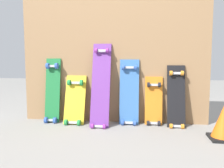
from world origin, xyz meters
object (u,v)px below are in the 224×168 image
at_px(skateboard_green, 52,93).
at_px(skateboard_purple, 101,88).
at_px(skateboard_black, 176,99).
at_px(skateboard_blue, 129,95).
at_px(traffic_cone, 224,123).
at_px(skateboard_orange, 154,104).
at_px(skateboard_yellow, 75,103).

bearing_deg(skateboard_green, skateboard_purple, -7.18).
height_order(skateboard_green, skateboard_black, skateboard_green).
xyz_separation_m(skateboard_purple, skateboard_blue, (0.30, 0.08, -0.08)).
distance_m(skateboard_green, skateboard_purple, 0.58).
bearing_deg(skateboard_green, skateboard_blue, 0.82).
bearing_deg(skateboard_blue, skateboard_green, -179.18).
xyz_separation_m(skateboard_green, skateboard_blue, (0.87, 0.01, -0.01)).
distance_m(skateboard_blue, traffic_cone, 0.96).
bearing_deg(skateboard_green, traffic_cone, -12.91).
height_order(skateboard_purple, skateboard_blue, skateboard_purple).
bearing_deg(skateboard_purple, skateboard_orange, 9.56).
height_order(skateboard_green, traffic_cone, skateboard_green).
height_order(skateboard_black, traffic_cone, skateboard_black).
height_order(skateboard_yellow, skateboard_black, skateboard_black).
bearing_deg(traffic_cone, skateboard_orange, 144.49).
xyz_separation_m(skateboard_yellow, traffic_cone, (1.46, -0.36, -0.08)).
bearing_deg(traffic_cone, skateboard_black, 133.16).
relative_size(skateboard_green, skateboard_purple, 0.82).
height_order(skateboard_purple, skateboard_orange, skateboard_purple).
relative_size(skateboard_black, traffic_cone, 2.32).
bearing_deg(skateboard_blue, skateboard_black, -3.28).
bearing_deg(skateboard_black, traffic_cone, -46.84).
height_order(skateboard_blue, skateboard_black, skateboard_blue).
relative_size(skateboard_purple, skateboard_blue, 1.24).
distance_m(skateboard_blue, skateboard_black, 0.50).
bearing_deg(skateboard_yellow, skateboard_orange, 3.82).
bearing_deg(skateboard_green, skateboard_yellow, -7.21).
xyz_separation_m(skateboard_green, skateboard_orange, (1.14, 0.02, -0.10)).
height_order(skateboard_green, skateboard_purple, skateboard_purple).
distance_m(skateboard_yellow, skateboard_purple, 0.35).
height_order(skateboard_orange, skateboard_black, skateboard_black).
bearing_deg(skateboard_purple, skateboard_blue, 15.59).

